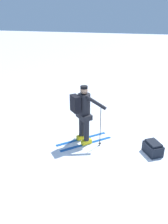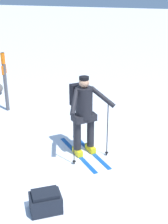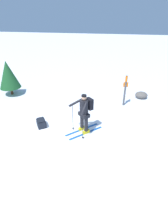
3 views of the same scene
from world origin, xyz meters
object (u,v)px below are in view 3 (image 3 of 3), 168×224
Objects in this scene: skier at (84,111)px; rock_boulder at (141,95)px; dropped_backpack at (41,123)px; pine_tree at (8,75)px; trail_marker at (125,89)px.

rock_boulder is (2.55, 3.86, -0.77)m from skier.
dropped_backpack is 4.39m from pine_tree.
skier is 0.83× the size of pine_tree.
pine_tree is at bearing 137.67° from dropped_backpack.
skier is 1.03× the size of trail_marker.
skier is at bearing -123.42° from rock_boulder.
skier reaches higher than trail_marker.
rock_boulder reaches higher than dropped_backpack.
trail_marker is 1.68m from rock_boulder.
trail_marker is (3.45, 2.76, 0.78)m from dropped_backpack.
rock_boulder is at bearing 41.10° from dropped_backpack.
rock_boulder is (4.44, 3.88, 0.02)m from dropped_backpack.
skier is 2.42× the size of rock_boulder.
skier is 2.05m from dropped_backpack.
pine_tree is at bearing 179.01° from trail_marker.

